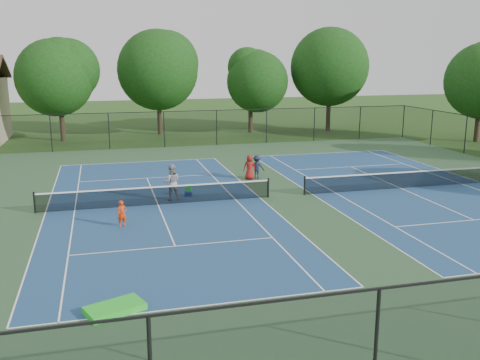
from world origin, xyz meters
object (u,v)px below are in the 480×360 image
object	(u,v)px
instructor	(171,182)
bystander_b	(257,167)
tree_back_b	(158,66)
bystander_c	(250,167)
tree_back_c	(251,77)
child_player	(122,214)
tree_back_a	(58,73)
tree_back_d	(330,63)
ball_crate	(188,194)
ball_hopper	(188,188)

from	to	relation	value
instructor	bystander_b	world-z (taller)	instructor
tree_back_b	bystander_c	size ratio (longest dim) A/B	6.44
tree_back_c	child_player	size ratio (longest dim) A/B	6.97
tree_back_a	bystander_c	size ratio (longest dim) A/B	5.88
tree_back_b	tree_back_d	size ratio (longest dim) A/B	0.97
tree_back_d	ball_crate	xyz separation A→B (m)	(-18.19, -22.65, -6.68)
tree_back_a	tree_back_d	world-z (taller)	tree_back_d
bystander_b	bystander_c	distance (m)	0.53
bystander_c	tree_back_c	bearing A→B (deg)	-97.85
ball_hopper	tree_back_b	bearing A→B (deg)	87.23
ball_hopper	ball_crate	bearing A→B (deg)	0.00
tree_back_b	instructor	xyz separation A→B (m)	(-2.17, -25.20, -5.63)
instructor	bystander_c	size ratio (longest dim) A/B	1.25
tree_back_a	instructor	size ratio (longest dim) A/B	4.72
tree_back_b	bystander_b	bearing A→B (deg)	-80.28
instructor	ball_hopper	xyz separation A→B (m)	(0.98, 0.55, -0.49)
child_player	bystander_b	world-z (taller)	bystander_b
child_player	ball_crate	xyz separation A→B (m)	(3.73, 4.56, -0.46)
ball_crate	tree_back_c	bearing A→B (deg)	66.68
bystander_c	tree_back_b	bearing A→B (deg)	-73.62
ball_crate	instructor	bearing A→B (deg)	-150.82
tree_back_a	tree_back_d	distance (m)	26.01
tree_back_d	ball_crate	bearing A→B (deg)	-128.77
tree_back_c	instructor	bearing A→B (deg)	-114.78
bystander_c	ball_crate	distance (m)	5.39
child_player	ball_crate	distance (m)	5.91
bystander_c	ball_hopper	xyz separation A→B (m)	(-4.35, -3.12, -0.30)
child_player	bystander_c	world-z (taller)	bystander_c
tree_back_d	bystander_b	size ratio (longest dim) A/B	7.04
child_player	ball_hopper	bearing A→B (deg)	32.67
tree_back_a	bystander_c	xyz separation A→B (m)	(12.15, -19.53, -5.26)
tree_back_c	tree_back_d	world-z (taller)	tree_back_d
tree_back_c	tree_back_d	size ratio (longest dim) A/B	0.81
bystander_b	bystander_c	world-z (taller)	bystander_c
tree_back_a	instructor	world-z (taller)	tree_back_a
tree_back_a	tree_back_b	size ratio (longest dim) A/B	0.91
tree_back_a	tree_back_d	bearing A→B (deg)	0.00
tree_back_d	tree_back_a	bearing A→B (deg)	-180.00
ball_crate	ball_hopper	bearing A→B (deg)	0.00
tree_back_a	ball_crate	xyz separation A→B (m)	(7.81, -22.65, -5.89)
tree_back_d	ball_hopper	size ratio (longest dim) A/B	27.91
bystander_b	ball_crate	size ratio (longest dim) A/B	3.77
ball_crate	ball_hopper	distance (m)	0.33
tree_back_a	tree_back_c	xyz separation A→B (m)	(18.00, 1.00, -0.56)
tree_back_a	bystander_c	world-z (taller)	tree_back_a
tree_back_d	ball_hopper	world-z (taller)	tree_back_d
tree_back_b	ball_hopper	size ratio (longest dim) A/B	27.01
tree_back_a	child_player	bearing A→B (deg)	-81.48
tree_back_b	bystander_b	xyz separation A→B (m)	(3.66, -21.39, -5.86)
instructor	ball_crate	distance (m)	1.39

